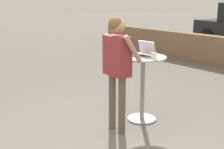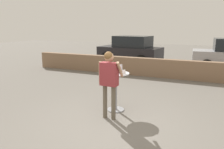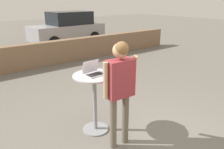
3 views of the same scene
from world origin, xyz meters
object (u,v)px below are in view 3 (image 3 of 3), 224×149
Objects in this scene: standing_person at (120,82)px; parked_car_near_street at (68,28)px; cafe_table at (95,94)px; laptop at (93,72)px; coffee_mug at (106,70)px.

standing_person is 9.25m from parked_car_near_street.
laptop is at bearing 108.04° from cafe_table.
coffee_mug is 8.63m from parked_car_near_street.
standing_person is at bearing -112.05° from parked_car_near_street.
laptop reaches higher than cafe_table.
laptop is 0.24m from coffee_mug.
laptop is 0.09× the size of parked_car_near_street.
cafe_table is 8.71m from parked_car_near_street.
parked_car_near_street is (3.54, 7.96, 0.13)m from cafe_table.
cafe_table is at bearing -113.96° from parked_car_near_street.
laptop is 0.62m from standing_person.
parked_car_near_street is (3.47, 8.56, -0.28)m from standing_person.
cafe_table is 0.73m from standing_person.
coffee_mug is at bearing 74.08° from standing_person.
coffee_mug reaches higher than cafe_table.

